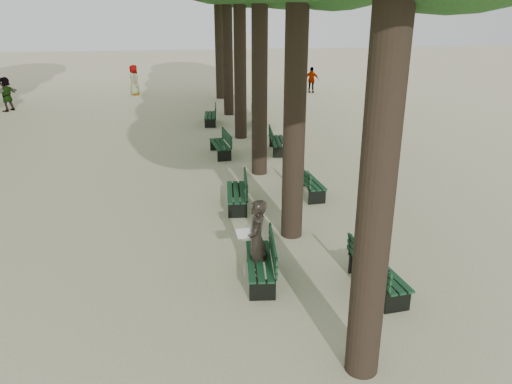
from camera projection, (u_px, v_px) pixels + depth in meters
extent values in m
plane|color=beige|center=(249.00, 307.00, 9.54)|extent=(120.00, 120.00, 0.00)
cylinder|color=#33261C|center=(382.00, 139.00, 6.60)|extent=(0.52, 0.52, 7.50)
cylinder|color=#33261C|center=(295.00, 84.00, 11.22)|extent=(0.52, 0.52, 7.50)
cylinder|color=#33261C|center=(260.00, 61.00, 15.85)|extent=(0.52, 0.52, 7.50)
cylinder|color=#33261C|center=(240.00, 49.00, 20.47)|extent=(0.52, 0.52, 7.50)
cylinder|color=#33261C|center=(228.00, 41.00, 25.10)|extent=(0.52, 0.52, 7.50)
cylinder|color=#33261C|center=(219.00, 35.00, 29.73)|extent=(0.52, 0.52, 7.50)
cube|color=black|center=(259.00, 270.00, 10.40)|extent=(0.71, 1.85, 0.45)
cube|color=black|center=(259.00, 261.00, 10.32)|extent=(0.73, 1.85, 0.04)
cube|color=black|center=(273.00, 249.00, 10.24)|extent=(0.23, 1.79, 0.40)
cube|color=black|center=(236.00, 200.00, 14.19)|extent=(0.68, 1.84, 0.45)
cube|color=black|center=(236.00, 192.00, 14.11)|extent=(0.70, 1.84, 0.04)
cube|color=black|center=(246.00, 183.00, 14.04)|extent=(0.20, 1.80, 0.40)
cube|color=black|center=(220.00, 150.00, 19.08)|extent=(0.70, 1.84, 0.45)
cube|color=black|center=(220.00, 144.00, 19.00)|extent=(0.72, 1.85, 0.04)
cube|color=black|center=(227.00, 137.00, 18.98)|extent=(0.22, 1.79, 0.40)
cube|color=black|center=(210.00, 120.00, 24.15)|extent=(0.67, 1.84, 0.45)
cube|color=black|center=(210.00, 115.00, 24.07)|extent=(0.69, 1.84, 0.04)
cube|color=black|center=(215.00, 109.00, 24.00)|extent=(0.19, 1.80, 0.40)
cube|color=black|center=(378.00, 280.00, 10.01)|extent=(0.71, 1.85, 0.45)
cube|color=black|center=(379.00, 271.00, 9.93)|extent=(0.73, 1.85, 0.04)
cube|color=black|center=(368.00, 260.00, 9.77)|extent=(0.24, 1.79, 0.40)
cube|color=black|center=(309.00, 188.00, 15.12)|extent=(0.65, 1.83, 0.45)
cube|color=black|center=(309.00, 181.00, 15.04)|extent=(0.67, 1.84, 0.04)
cube|color=black|center=(301.00, 173.00, 14.89)|extent=(0.18, 1.80, 0.40)
cube|color=black|center=(278.00, 146.00, 19.54)|extent=(0.69, 1.84, 0.45)
cube|color=black|center=(278.00, 141.00, 19.46)|extent=(0.71, 1.84, 0.04)
cube|color=black|center=(271.00, 134.00, 19.35)|extent=(0.21, 1.80, 0.40)
cube|color=black|center=(259.00, 121.00, 23.83)|extent=(0.64, 1.83, 0.45)
cube|color=black|center=(259.00, 116.00, 23.75)|extent=(0.66, 1.83, 0.04)
cube|color=black|center=(253.00, 111.00, 23.63)|extent=(0.16, 1.80, 0.40)
imported|color=black|center=(257.00, 240.00, 10.26)|extent=(0.53, 0.77, 1.75)
cube|color=white|center=(245.00, 233.00, 10.17)|extent=(0.37, 0.29, 0.12)
imported|color=#262628|center=(312.00, 80.00, 32.67)|extent=(1.03, 0.67, 1.66)
imported|color=#262628|center=(6.00, 94.00, 26.97)|extent=(1.18, 1.65, 1.84)
imported|color=#262628|center=(134.00, 80.00, 31.83)|extent=(0.50, 0.97, 1.89)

